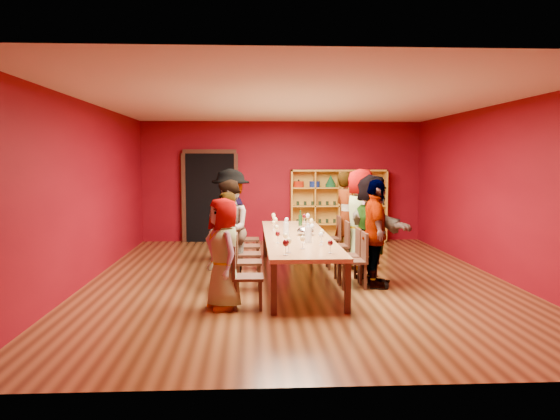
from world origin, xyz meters
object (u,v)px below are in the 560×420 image
object	(u,v)px
chair_person_left_3	(244,243)
tasting_table	(297,239)
chair_person_right_1	(358,257)
person_right_1	(376,234)
person_left_0	(224,254)
person_left_4	(227,223)
chair_person_right_3	(341,242)
wine_bottle	(300,220)
person_left_1	(225,241)
chair_person_left_4	(245,236)
chair_person_right_4	(333,235)
person_right_4	(346,215)
spittoon_bowl	(305,231)
person_left_3	(231,219)
chair_person_right_2	(352,252)
person_right_2	(372,228)
person_right_3	(360,219)
shelving_unit	(338,202)
chair_person_left_1	(243,258)
person_left_2	(229,230)
chair_person_left_2	(244,250)
chair_person_left_0	(242,273)

from	to	relation	value
chair_person_left_3	tasting_table	bearing A→B (deg)	-44.17
chair_person_right_1	person_right_1	size ratio (longest dim) A/B	0.51
person_left_0	person_left_4	distance (m)	3.62
chair_person_right_3	wine_bottle	distance (m)	0.99
person_left_0	person_left_4	world-z (taller)	person_left_4
person_left_1	chair_person_left_4	bearing A→B (deg)	171.37
chair_person_right_4	person_right_4	size ratio (longest dim) A/B	0.49
person_right_1	spittoon_bowl	world-z (taller)	person_right_1
person_left_0	person_right_4	bearing A→B (deg)	126.14
person_left_3	chair_person_right_1	world-z (taller)	person_left_3
chair_person_right_2	wine_bottle	world-z (taller)	wine_bottle
person_left_0	chair_person_left_3	xyz separation A→B (m)	(0.25, 2.70, -0.27)
person_left_4	person_right_2	xyz separation A→B (m)	(2.51, -2.01, 0.13)
tasting_table	chair_person_right_1	bearing A→B (deg)	-37.95
person_left_3	person_right_3	bearing A→B (deg)	96.25
shelving_unit	chair_person_right_2	size ratio (longest dim) A/B	2.70
tasting_table	person_right_4	bearing A→B (deg)	57.63
person_left_1	person_left_4	xyz separation A→B (m)	(-0.07, 2.51, -0.00)
chair_person_right_3	spittoon_bowl	xyz separation A→B (m)	(-0.76, -0.81, 0.32)
shelving_unit	person_right_2	bearing A→B (deg)	-91.94
tasting_table	person_right_3	size ratio (longest dim) A/B	2.40
person_right_4	chair_person_left_1	bearing A→B (deg)	120.21
chair_person_right_3	person_left_2	bearing A→B (deg)	-158.23
person_left_1	spittoon_bowl	size ratio (longest dim) A/B	5.28
shelving_unit	person_right_4	xyz separation A→B (m)	(-0.22, -2.46, -0.08)
person_right_4	spittoon_bowl	xyz separation A→B (m)	(-1.03, -1.81, -0.09)
chair_person_left_1	person_right_1	size ratio (longest dim) A/B	0.51
chair_person_right_2	chair_person_left_1	bearing A→B (deg)	-164.72
chair_person_left_2	person_right_3	size ratio (longest dim) A/B	0.47
person_right_2	chair_person_left_3	bearing A→B (deg)	44.63
chair_person_left_4	person_right_4	xyz separation A→B (m)	(2.09, 0.06, 0.41)
chair_person_left_3	chair_person_right_4	distance (m)	2.06
person_left_1	person_right_1	world-z (taller)	person_right_1
tasting_table	shelving_unit	distance (m)	4.55
chair_person_left_3	person_left_4	world-z (taller)	person_left_4
person_left_0	spittoon_bowl	xyz separation A→B (m)	(1.31, 1.87, 0.06)
shelving_unit	person_left_1	xyz separation A→B (m)	(-2.59, -5.03, -0.22)
chair_person_right_1	chair_person_right_2	world-z (taller)	same
chair_person_left_0	person_left_2	size ratio (longest dim) A/B	0.52
chair_person_left_3	chair_person_right_1	distance (m)	2.42
chair_person_left_0	chair_person_left_4	world-z (taller)	same
person_left_1	chair_person_right_2	distance (m)	2.18
person_left_2	person_left_3	size ratio (longest dim) A/B	0.91
person_left_0	chair_person_right_1	world-z (taller)	person_left_0
chair_person_left_2	person_right_2	xyz separation A→B (m)	(2.15, -0.25, 0.41)
person_left_0	person_left_1	size ratio (longest dim) A/B	0.99
wine_bottle	chair_person_left_1	bearing A→B (deg)	-117.14
chair_person_left_1	chair_person_left_2	bearing A→B (deg)	90.00
chair_person_left_1	person_left_4	bearing A→B (deg)	98.11
chair_person_left_0	person_right_1	bearing A→B (deg)	27.86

